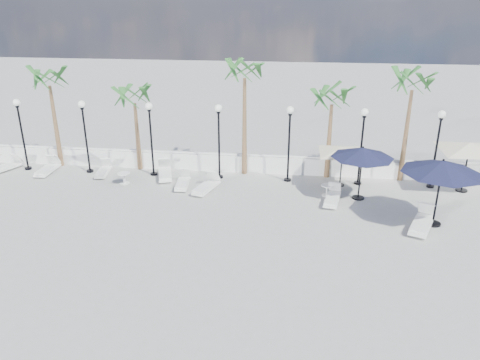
# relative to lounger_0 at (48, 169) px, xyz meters

# --- Properties ---
(ground) EXTENTS (100.00, 100.00, 0.00)m
(ground) POSITION_rel_lounger_0_xyz_m (9.16, -6.11, -0.24)
(ground) COLOR gray
(ground) RESTS_ON ground
(balustrade) EXTENTS (26.00, 0.30, 1.01)m
(balustrade) POSITION_rel_lounger_0_xyz_m (9.16, 1.39, 0.23)
(balustrade) COLOR silver
(balustrade) RESTS_ON ground
(lamppost_0) EXTENTS (0.36, 0.36, 3.84)m
(lamppost_0) POSITION_rel_lounger_0_xyz_m (-1.34, 0.39, 2.25)
(lamppost_0) COLOR black
(lamppost_0) RESTS_ON ground
(lamppost_1) EXTENTS (0.36, 0.36, 3.84)m
(lamppost_1) POSITION_rel_lounger_0_xyz_m (2.16, 0.39, 2.25)
(lamppost_1) COLOR black
(lamppost_1) RESTS_ON ground
(lamppost_2) EXTENTS (0.36, 0.36, 3.84)m
(lamppost_2) POSITION_rel_lounger_0_xyz_m (5.66, 0.39, 2.25)
(lamppost_2) COLOR black
(lamppost_2) RESTS_ON ground
(lamppost_3) EXTENTS (0.36, 0.36, 3.84)m
(lamppost_3) POSITION_rel_lounger_0_xyz_m (9.16, 0.39, 2.25)
(lamppost_3) COLOR black
(lamppost_3) RESTS_ON ground
(lamppost_4) EXTENTS (0.36, 0.36, 3.84)m
(lamppost_4) POSITION_rel_lounger_0_xyz_m (12.66, 0.39, 2.25)
(lamppost_4) COLOR black
(lamppost_4) RESTS_ON ground
(lamppost_5) EXTENTS (0.36, 0.36, 3.84)m
(lamppost_5) POSITION_rel_lounger_0_xyz_m (16.16, 0.39, 2.25)
(lamppost_5) COLOR black
(lamppost_5) RESTS_ON ground
(lamppost_6) EXTENTS (0.36, 0.36, 3.84)m
(lamppost_6) POSITION_rel_lounger_0_xyz_m (19.66, 0.39, 2.25)
(lamppost_6) COLOR black
(lamppost_6) RESTS_ON ground
(palm_0) EXTENTS (2.60, 2.60, 5.50)m
(palm_0) POSITION_rel_lounger_0_xyz_m (0.16, 1.19, 4.29)
(palm_0) COLOR brown
(palm_0) RESTS_ON ground
(palm_1) EXTENTS (2.60, 2.60, 4.70)m
(palm_1) POSITION_rel_lounger_0_xyz_m (4.66, 1.19, 3.51)
(palm_1) COLOR brown
(palm_1) RESTS_ON ground
(palm_2) EXTENTS (2.60, 2.60, 6.10)m
(palm_2) POSITION_rel_lounger_0_xyz_m (10.36, 1.19, 4.88)
(palm_2) COLOR brown
(palm_2) RESTS_ON ground
(palm_3) EXTENTS (2.60, 2.60, 4.90)m
(palm_3) POSITION_rel_lounger_0_xyz_m (14.66, 1.19, 3.71)
(palm_3) COLOR brown
(palm_3) RESTS_ON ground
(palm_4) EXTENTS (2.60, 2.60, 5.70)m
(palm_4) POSITION_rel_lounger_0_xyz_m (18.36, 1.19, 4.49)
(palm_4) COLOR brown
(palm_4) RESTS_ON ground
(lounger_0) EXTENTS (0.67, 1.93, 0.72)m
(lounger_0) POSITION_rel_lounger_0_xyz_m (0.00, 0.00, 0.00)
(lounger_0) COLOR silver
(lounger_0) RESTS_ON ground
(lounger_1) EXTENTS (1.26, 1.89, 0.68)m
(lounger_1) POSITION_rel_lounger_0_xyz_m (-2.41, 0.11, -0.01)
(lounger_1) COLOR silver
(lounger_1) RESTS_ON ground
(lounger_2) EXTENTS (0.77, 1.75, 0.63)m
(lounger_2) POSITION_rel_lounger_0_xyz_m (3.03, 0.11, -0.03)
(lounger_2) COLOR silver
(lounger_2) RESTS_ON ground
(lounger_3) EXTENTS (1.21, 2.11, 0.75)m
(lounger_3) POSITION_rel_lounger_0_xyz_m (6.34, 0.11, 0.01)
(lounger_3) COLOR silver
(lounger_3) RESTS_ON ground
(lounger_4) EXTENTS (0.74, 1.82, 0.66)m
(lounger_4) POSITION_rel_lounger_0_xyz_m (7.54, -0.97, -0.02)
(lounger_4) COLOR silver
(lounger_4) RESTS_ON ground
(lounger_5) EXTENTS (1.16, 2.04, 0.73)m
(lounger_5) POSITION_rel_lounger_0_xyz_m (8.81, -1.37, 0.00)
(lounger_5) COLOR silver
(lounger_5) RESTS_ON ground
(lounger_6) EXTENTS (0.92, 1.90, 0.68)m
(lounger_6) POSITION_rel_lounger_0_xyz_m (14.75, -2.02, -0.01)
(lounger_6) COLOR silver
(lounger_6) RESTS_ON ground
(lounger_7) EXTENTS (1.45, 2.21, 0.79)m
(lounger_7) POSITION_rel_lounger_0_xyz_m (18.20, -4.16, 0.03)
(lounger_7) COLOR silver
(lounger_7) RESTS_ON ground
(side_table_0) EXTENTS (0.59, 0.59, 0.58)m
(side_table_0) POSITION_rel_lounger_0_xyz_m (4.54, -1.01, 0.11)
(side_table_0) COLOR silver
(side_table_0) RESTS_ON ground
(side_table_1) EXTENTS (0.57, 0.57, 0.55)m
(side_table_1) POSITION_rel_lounger_0_xyz_m (4.57, -0.92, 0.09)
(side_table_1) COLOR silver
(side_table_1) RESTS_ON ground
(side_table_2) EXTENTS (0.56, 0.56, 0.54)m
(side_table_2) POSITION_rel_lounger_0_xyz_m (14.54, -1.28, 0.09)
(side_table_2) COLOR silver
(side_table_2) RESTS_ON ground
(parasol_navy_mid) EXTENTS (2.83, 2.83, 2.54)m
(parasol_navy_mid) POSITION_rel_lounger_0_xyz_m (15.98, -1.41, 1.99)
(parasol_navy_mid) COLOR black
(parasol_navy_mid) RESTS_ON ground
(parasol_navy_right) EXTENTS (3.20, 3.20, 2.87)m
(parasol_navy_right) POSITION_rel_lounger_0_xyz_m (18.76, -3.71, 2.28)
(parasol_navy_right) COLOR black
(parasol_navy_right) RESTS_ON ground
(parasol_cream_sq_a) EXTENTS (4.40, 4.40, 2.16)m
(parasol_cream_sq_a) POSITION_rel_lounger_0_xyz_m (15.26, 0.09, 1.76)
(parasol_cream_sq_a) COLOR black
(parasol_cream_sq_a) RESTS_ON ground
(parasol_cream_sq_b) EXTENTS (5.22, 5.22, 2.62)m
(parasol_cream_sq_b) POSITION_rel_lounger_0_xyz_m (21.05, 0.09, 2.18)
(parasol_cream_sq_b) COLOR black
(parasol_cream_sq_b) RESTS_ON ground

